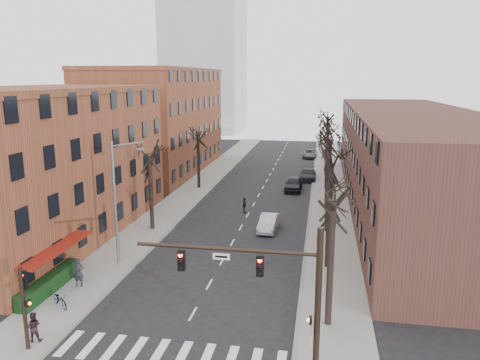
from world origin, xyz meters
The scene contains 28 objects.
ground centered at (0.00, 0.00, 0.00)m, with size 160.00×160.00×0.00m, color black.
sidewalk_left centered at (-8.00, 35.00, 0.07)m, with size 4.00×90.00×0.15m, color gray.
sidewalk_right centered at (8.00, 35.00, 0.07)m, with size 4.00×90.00×0.15m, color gray.
building_left_near centered at (-16.00, 15.00, 6.00)m, with size 12.00×26.00×12.00m, color brown.
building_left_far centered at (-16.00, 44.00, 7.00)m, with size 12.00×28.00×14.00m, color brown.
building_right centered at (16.00, 30.00, 5.00)m, with size 12.00×50.00×10.00m, color #4B2923.
office_tower centered at (-22.00, 95.00, 30.00)m, with size 18.00×18.00×60.00m, color #B2B7BF.
awning_left centered at (-9.40, 6.00, 0.00)m, with size 1.20×7.00×0.15m, color maroon.
hedge centered at (-9.50, 5.00, 0.65)m, with size 0.80×6.00×1.00m, color #123312.
tree_right_a centered at (7.60, 4.00, 0.00)m, with size 5.20×5.20×10.00m, color black, non-canonical shape.
tree_right_b centered at (7.60, 12.00, 0.00)m, with size 5.20×5.20×10.80m, color black, non-canonical shape.
tree_right_c centered at (7.60, 20.00, 0.00)m, with size 5.20×5.20×11.60m, color black, non-canonical shape.
tree_right_d centered at (7.60, 28.00, 0.00)m, with size 5.20×5.20×10.00m, color black, non-canonical shape.
tree_right_e centered at (7.60, 36.00, 0.00)m, with size 5.20×5.20×10.80m, color black, non-canonical shape.
tree_right_f centered at (7.60, 44.00, 0.00)m, with size 5.20×5.20×11.60m, color black, non-canonical shape.
tree_left_a centered at (-7.60, 18.00, 0.00)m, with size 5.20×5.20×9.50m, color black, non-canonical shape.
tree_left_b centered at (-7.60, 34.00, 0.00)m, with size 5.20×5.20×9.50m, color black, non-canonical shape.
signal_mast_arm centered at (5.45, -1.00, 4.40)m, with size 8.14×0.30×7.20m.
signal_pole_left centered at (-6.99, -0.95, 2.61)m, with size 0.47×0.44×4.40m.
streetlight centered at (-7.03, 10.00, 5.01)m, with size 2.45×0.22×9.03m.
silver_sedan centered at (2.54, 19.69, 0.69)m, with size 1.46×4.18×1.38m, color #AFB3B7.
parked_car_near centered at (3.80, 35.04, 0.82)m, with size 1.93×4.81×1.64m, color black.
parked_car_mid centered at (5.30, 41.30, 0.73)m, with size 2.04×5.01×1.45m, color black.
parked_car_far centered at (5.05, 59.03, 0.68)m, with size 2.25×4.89×1.36m, color #53565A.
pedestrian_a centered at (-8.07, 5.99, 1.09)m, with size 0.69×0.45×1.89m, color black.
pedestrian_b centered at (-7.09, -0.33, 0.93)m, with size 0.76×0.59×1.56m, color black.
pedestrian_crossing centered at (-0.46, 24.71, 0.78)m, with size 0.91×0.38×1.56m, color black.
bicycle centered at (-7.77, 3.26, 0.59)m, with size 0.58×1.68×0.88m, color gray.
Camera 1 is at (6.90, -19.62, 13.24)m, focal length 35.00 mm.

